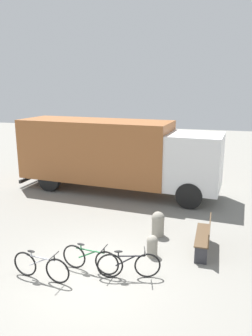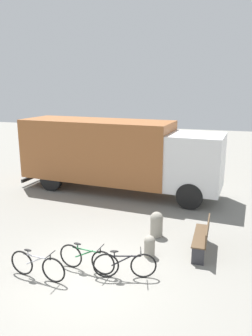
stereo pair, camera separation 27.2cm
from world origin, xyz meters
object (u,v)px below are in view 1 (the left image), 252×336
Objects in this scene: bicycle_far at (129,265)px; bicycle_near at (41,267)px; bollard_near_bench at (152,245)px; bollard_far_bench at (158,223)px; park_bench at (205,235)px; bicycle_middle at (90,259)px; delivery_truck at (114,153)px.

bicycle_near is at bearing -178.82° from bicycle_far.
bollard_near_bench is 1.35m from bollard_far_bench.
bicycle_near is 1.04× the size of bicycle_far.
bollard_far_bench reaches higher than bicycle_near.
bollard_near_bench is at bearing 42.24° from bicycle_near.
bicycle_near is at bearing -141.96° from bollard_near_bench.
park_bench reaches higher than bicycle_middle.
bollard_far_bench reaches higher than bollard_near_bench.
park_bench is 1.65m from bollard_far_bench.
park_bench is (4.29, -4.68, -1.30)m from delivery_truck.
delivery_truck is 6.28m from bollard_near_bench.
park_bench is at bearing 39.01° from bicycle_middle.
bicycle_far is at bearing -96.07° from bollard_far_bench.
delivery_truck reaches higher than bicycle_far.
bollard_near_bench is (-1.44, -0.71, -0.17)m from park_bench.
bollard_far_bench is at bearing 67.45° from bicycle_middle.
park_bench is at bearing 30.63° from bicycle_far.
delivery_truck is 5.96× the size of bicycle_far.
bollard_near_bench is (2.46, 1.92, -0.02)m from bicycle_near.
park_bench reaches higher than bicycle_near.
bicycle_far is (2.10, 0.68, 0.00)m from bicycle_near.
bollard_far_bench is (0.28, 2.59, 0.08)m from bicycle_far.
bicycle_near is at bearing -126.00° from bollard_far_bench.
bollard_far_bench is at bearing 67.37° from park_bench.
bicycle_middle is 2.56× the size of bollard_near_bench.
bicycle_near is (0.40, -7.31, -1.46)m from delivery_truck.
park_bench is 1.61m from bollard_near_bench.
park_bench is at bearing -22.65° from bollard_far_bench.
bicycle_middle is 1.87m from bollard_near_bench.
bollard_near_bench is at bearing 57.12° from bicycle_far.
park_bench is 2.00× the size of bollard_far_bench.
bollard_far_bench is at bearing -51.29° from delivery_truck.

